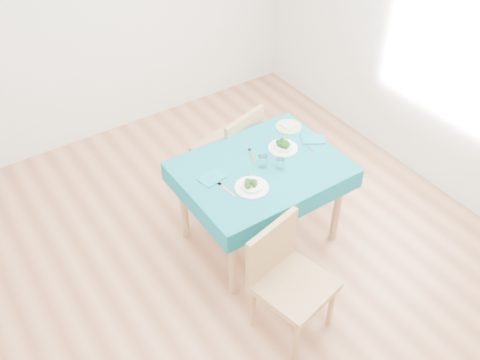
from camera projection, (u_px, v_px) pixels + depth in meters
room_shell at (240, 120)px, 3.37m from camera, size 4.02×4.52×2.73m
table at (260, 204)px, 4.20m from camera, size 1.20×0.91×0.76m
chair_near at (296, 272)px, 3.43m from camera, size 0.56×0.59×1.15m
chair_far at (226, 135)px, 4.57m from camera, size 0.57×0.60×1.14m
bowl_near at (252, 184)px, 3.75m from camera, size 0.24×0.24×0.07m
bowl_far at (283, 145)px, 4.09m from camera, size 0.23×0.23×0.07m
fork_near at (227, 190)px, 3.75m from camera, size 0.05×0.19×0.00m
knife_near at (259, 181)px, 3.83m from camera, size 0.03×0.22×0.00m
fork_far at (252, 156)px, 4.05m from camera, size 0.08×0.17×0.00m
knife_far at (308, 146)px, 4.14m from camera, size 0.04×0.19×0.00m
napkin_near at (212, 178)px, 3.84m from camera, size 0.20×0.16×0.01m
napkin_far at (313, 139)px, 4.20m from camera, size 0.22×0.21×0.01m
tumbler_center at (263, 161)px, 3.93m from camera, size 0.07×0.07×0.09m
tumbler_side at (280, 164)px, 3.91m from camera, size 0.06×0.06×0.08m
side_plate at (288, 127)px, 4.33m from camera, size 0.21×0.21×0.01m
bread_slice at (289, 125)px, 4.32m from camera, size 0.11×0.11×0.01m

